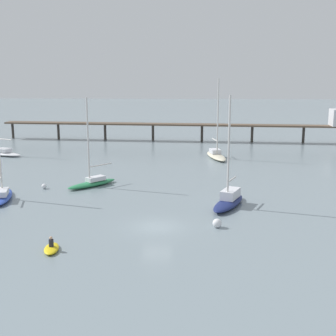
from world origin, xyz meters
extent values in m
plane|color=gray|center=(0.00, 0.00, 0.00)|extent=(400.00, 400.00, 0.00)
cube|color=brown|center=(0.00, 50.37, 3.27)|extent=(69.47, 6.64, 0.30)
cylinder|color=#38332D|center=(-33.66, 52.22, 1.56)|extent=(0.50, 0.50, 3.12)
cylinder|color=#38332D|center=(-24.04, 51.69, 1.56)|extent=(0.50, 0.50, 3.12)
cylinder|color=#38332D|center=(-14.43, 51.16, 1.56)|extent=(0.50, 0.50, 3.12)
cylinder|color=#38332D|center=(-4.81, 50.64, 1.56)|extent=(0.50, 0.50, 3.12)
cylinder|color=#38332D|center=(4.81, 50.11, 1.56)|extent=(0.50, 0.50, 3.12)
cylinder|color=#38332D|center=(14.43, 49.58, 1.56)|extent=(0.50, 0.50, 3.12)
cylinder|color=#38332D|center=(24.04, 49.05, 1.56)|extent=(0.50, 0.50, 3.12)
ellipsoid|color=beige|center=(6.74, 32.54, 0.34)|extent=(3.81, 8.35, 0.68)
cube|color=silver|center=(6.60, 33.17, 1.01)|extent=(1.88, 2.40, 0.67)
cylinder|color=silver|center=(6.83, 32.14, 6.49)|extent=(0.22, 0.22, 11.62)
cylinder|color=silver|center=(6.51, 33.54, 2.77)|extent=(0.81, 2.84, 0.17)
ellipsoid|color=navy|center=(6.66, 6.50, 0.36)|extent=(4.47, 7.18, 0.72)
cube|color=silver|center=(6.88, 7.01, 1.17)|extent=(2.26, 2.96, 0.90)
cylinder|color=silver|center=(6.53, 6.18, 5.88)|extent=(0.20, 0.20, 10.33)
cylinder|color=silver|center=(7.01, 7.32, 2.58)|extent=(1.11, 2.35, 0.16)
ellipsoid|color=white|center=(-28.11, 33.23, 0.31)|extent=(8.56, 5.41, 0.62)
cube|color=silver|center=(-27.50, 32.96, 0.90)|extent=(2.73, 2.36, 0.56)
cylinder|color=silver|center=(-27.14, 32.80, 2.67)|extent=(2.79, 1.35, 0.18)
ellipsoid|color=#287F4C|center=(-8.76, 13.85, 0.29)|extent=(5.58, 5.97, 0.58)
cube|color=silver|center=(-8.40, 14.24, 0.83)|extent=(2.31, 2.40, 0.50)
cylinder|color=silver|center=(-8.98, 13.60, 5.49)|extent=(0.20, 0.20, 9.82)
cylinder|color=silver|center=(-7.90, 14.81, 2.35)|extent=(2.29, 2.52, 0.16)
ellipsoid|color=#2D4CB7|center=(-16.98, 7.73, 0.31)|extent=(3.57, 6.86, 0.61)
cube|color=silver|center=(-16.84, 7.22, 0.90)|extent=(1.90, 2.63, 0.56)
ellipsoid|color=yellow|center=(-7.45, -5.76, 0.17)|extent=(1.45, 2.50, 0.35)
cylinder|color=#26262D|center=(-7.45, -5.76, 0.62)|extent=(0.42, 0.42, 0.55)
sphere|color=tan|center=(-7.45, -5.76, 1.02)|extent=(0.24, 0.24, 0.24)
sphere|color=silver|center=(-14.01, 12.38, 0.29)|extent=(0.58, 0.58, 0.58)
sphere|color=silver|center=(5.21, 0.13, 0.40)|extent=(0.79, 0.79, 0.79)
camera|label=1|loc=(3.03, -36.80, 13.03)|focal=47.94mm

